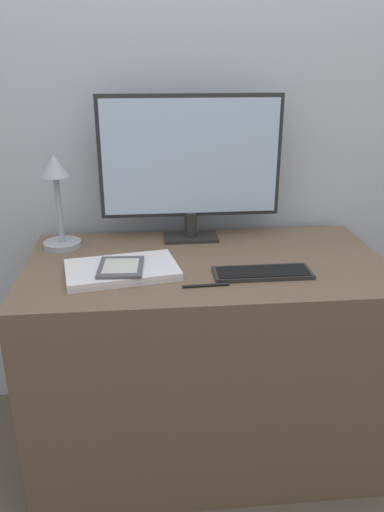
{
  "coord_description": "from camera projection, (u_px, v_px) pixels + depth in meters",
  "views": [
    {
      "loc": [
        -0.19,
        -1.3,
        1.35
      ],
      "look_at": [
        -0.06,
        0.09,
        0.8
      ],
      "focal_mm": 35.0,
      "sensor_mm": 36.0,
      "label": 1
    }
  ],
  "objects": [
    {
      "name": "wall_back",
      "position": [
        195.0,
        103.0,
        1.8
      ],
      "size": [
        3.6,
        0.05,
        2.4
      ],
      "color": "#B2BCC6",
      "rests_on": "ground_plane"
    },
    {
      "name": "laptop",
      "position": [
        122.0,
        270.0,
        1.52
      ],
      "size": [
        0.37,
        0.26,
        0.03
      ],
      "color": "silver",
      "rests_on": "desk"
    },
    {
      "name": "desk",
      "position": [
        206.0,
        358.0,
        1.76
      ],
      "size": [
        1.17,
        0.63,
        0.74
      ],
      "color": "brown",
      "rests_on": "ground_plane"
    },
    {
      "name": "ereader",
      "position": [
        121.0,
        267.0,
        1.5
      ],
      "size": [
        0.14,
        0.17,
        0.01
      ],
      "color": "#4C4C51",
      "rests_on": "laptop"
    },
    {
      "name": "ground_plane",
      "position": [
        211.0,
        480.0,
        1.72
      ],
      "size": [
        10.0,
        10.0,
        0.0
      ],
      "primitive_type": "plane",
      "color": "brown"
    },
    {
      "name": "keyboard",
      "position": [
        262.0,
        273.0,
        1.52
      ],
      "size": [
        0.3,
        0.11,
        0.01
      ],
      "color": "#282828",
      "rests_on": "desk"
    },
    {
      "name": "monitor",
      "position": [
        191.0,
        163.0,
        1.72
      ],
      "size": [
        0.63,
        0.11,
        0.51
      ],
      "color": "#262626",
      "rests_on": "desk"
    },
    {
      "name": "desk_lamp",
      "position": [
        58.0,
        194.0,
        1.68
      ],
      "size": [
        0.13,
        0.13,
        0.32
      ],
      "color": "#999EA8",
      "rests_on": "desk"
    },
    {
      "name": "pen",
      "position": [
        206.0,
        286.0,
        1.44
      ],
      "size": [
        0.14,
        0.01,
        0.01
      ],
      "color": "black",
      "rests_on": "desk"
    }
  ]
}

